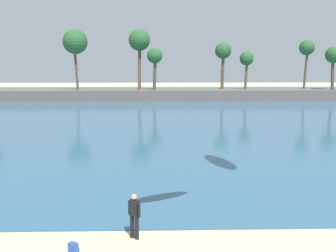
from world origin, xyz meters
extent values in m
cube|color=#33607F|center=(0.00, 55.57, 0.03)|extent=(220.00, 95.99, 0.06)
cube|color=#605B54|center=(0.00, 63.57, 0.90)|extent=(101.97, 6.00, 1.80)
cylinder|color=brown|center=(14.57, 63.81, 4.54)|extent=(0.64, 0.48, 5.49)
sphere|color=#285B2D|center=(14.57, 63.81, 7.27)|extent=(2.48, 2.48, 2.48)
cylinder|color=brown|center=(-1.74, 62.40, 4.76)|extent=(0.79, 0.83, 5.96)
sphere|color=#285B2D|center=(-1.74, 62.40, 7.72)|extent=(2.66, 2.66, 2.66)
cylinder|color=brown|center=(-4.48, 64.75, 6.15)|extent=(0.67, 1.01, 8.73)
sphere|color=#285B2D|center=(-4.48, 64.75, 10.50)|extent=(3.80, 3.80, 3.80)
cylinder|color=brown|center=(10.52, 64.93, 5.23)|extent=(0.66, 0.60, 6.88)
sphere|color=#285B2D|center=(10.52, 64.93, 8.67)|extent=(2.94, 2.94, 2.94)
cylinder|color=brown|center=(25.76, 65.13, 5.52)|extent=(0.65, 0.63, 7.46)
sphere|color=#285B2D|center=(25.76, 65.13, 9.24)|extent=(2.74, 2.74, 2.74)
cylinder|color=brown|center=(29.39, 62.06, 4.84)|extent=(0.86, 0.66, 6.10)
sphere|color=#285B2D|center=(29.39, 62.06, 7.87)|extent=(2.90, 2.90, 2.90)
cylinder|color=brown|center=(-15.47, 63.07, 5.96)|extent=(0.82, 0.44, 8.32)
sphere|color=#285B2D|center=(-15.47, 63.07, 10.11)|extent=(4.26, 4.26, 4.26)
cylinder|color=black|center=(-1.99, 6.88, 0.43)|extent=(0.15, 0.15, 0.86)
cylinder|color=black|center=(-2.16, 7.01, 0.43)|extent=(0.15, 0.15, 0.86)
cube|color=black|center=(-2.08, 6.95, 1.15)|extent=(0.39, 0.36, 0.58)
sphere|color=tan|center=(-2.08, 6.95, 1.56)|extent=(0.21, 0.21, 0.21)
cylinder|color=black|center=(-1.89, 6.81, 1.11)|extent=(0.09, 0.09, 0.50)
cylinder|color=black|center=(-2.26, 7.08, 1.11)|extent=(0.09, 0.09, 0.50)
cube|color=#2D4C9E|center=(-4.02, 5.69, 0.22)|extent=(0.36, 0.34, 0.44)
cube|color=#2D4C9E|center=(-3.94, 5.80, 0.12)|extent=(0.23, 0.19, 0.20)
camera|label=1|loc=(-1.21, -6.48, 6.22)|focal=42.00mm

